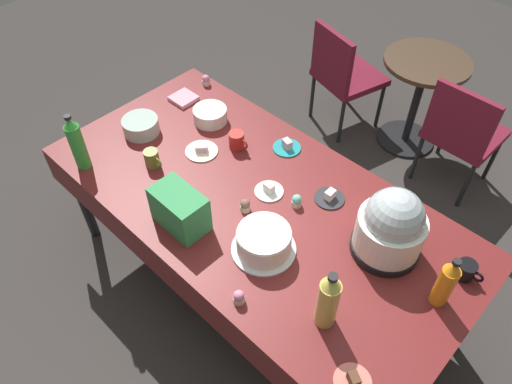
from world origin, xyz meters
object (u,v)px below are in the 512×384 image
(glass_salad_bowl, at_px, (141,126))
(soda_bottle_orange_juice, at_px, (446,283))
(coffee_mug_black, at_px, (466,270))
(coffee_mug_olive, at_px, (152,159))
(frosted_layer_cake, at_px, (264,242))
(potluck_table, at_px, (256,207))
(round_cafe_table, at_px, (420,87))
(cupcake_vanilla, at_px, (297,201))
(maroon_chair_left, at_px, (343,72))
(cupcake_rose, at_px, (245,205))
(dessert_plate_coral, at_px, (353,381))
(coffee_mug_red, at_px, (237,140))
(dessert_plate_white, at_px, (269,190))
(soda_carton, at_px, (180,209))
(dessert_plate_teal, at_px, (287,146))
(dessert_plate_cream, at_px, (202,150))
(dessert_plate_charcoal, at_px, (330,197))
(slow_cooker, at_px, (391,227))
(cupcake_lemon, at_px, (378,206))
(soda_bottle_ginger_ale, at_px, (328,301))
(ceramic_snack_bowl, at_px, (210,115))
(maroon_chair_right, at_px, (462,131))
(soda_bottle_lime_soda, at_px, (77,143))
(cupcake_berry, at_px, (206,80))
(cupcake_cocoa, at_px, (239,297))

(glass_salad_bowl, height_order, soda_bottle_orange_juice, soda_bottle_orange_juice)
(coffee_mug_black, xyz_separation_m, coffee_mug_olive, (-1.51, -0.50, 0.01))
(glass_salad_bowl, bearing_deg, frosted_layer_cake, -6.48)
(potluck_table, height_order, round_cafe_table, potluck_table)
(cupcake_vanilla, height_order, maroon_chair_left, maroon_chair_left)
(cupcake_rose, bearing_deg, dessert_plate_coral, -20.21)
(coffee_mug_red, bearing_deg, dessert_plate_white, -19.53)
(cupcake_vanilla, bearing_deg, soda_carton, -124.57)
(coffee_mug_black, bearing_deg, frosted_layer_cake, -145.23)
(dessert_plate_teal, distance_m, dessert_plate_cream, 0.47)
(dessert_plate_white, relative_size, round_cafe_table, 0.21)
(dessert_plate_white, height_order, dessert_plate_charcoal, same)
(slow_cooker, bearing_deg, dessert_plate_teal, 164.95)
(dessert_plate_white, relative_size, cupcake_lemon, 2.19)
(potluck_table, height_order, dessert_plate_white, dessert_plate_white)
(dessert_plate_cream, bearing_deg, maroon_chair_left, 94.54)
(dessert_plate_charcoal, height_order, soda_carton, soda_carton)
(soda_bottle_ginger_ale, height_order, maroon_chair_left, soda_bottle_ginger_ale)
(ceramic_snack_bowl, distance_m, coffee_mug_red, 0.28)
(coffee_mug_black, height_order, maroon_chair_right, maroon_chair_right)
(glass_salad_bowl, relative_size, dessert_plate_charcoal, 1.34)
(dessert_plate_teal, distance_m, coffee_mug_olive, 0.72)
(soda_carton, distance_m, maroon_chair_left, 1.97)
(soda_bottle_lime_soda, bearing_deg, cupcake_berry, 94.97)
(ceramic_snack_bowl, bearing_deg, dessert_plate_charcoal, -0.44)
(soda_bottle_lime_soda, distance_m, round_cafe_table, 2.38)
(dessert_plate_coral, relative_size, dessert_plate_charcoal, 0.95)
(glass_salad_bowl, xyz_separation_m, soda_carton, (0.67, -0.27, 0.06))
(potluck_table, height_order, coffee_mug_red, coffee_mug_red)
(soda_bottle_orange_juice, bearing_deg, dessert_plate_white, -177.79)
(dessert_plate_teal, height_order, coffee_mug_olive, coffee_mug_olive)
(ceramic_snack_bowl, xyz_separation_m, soda_carton, (0.47, -0.61, 0.06))
(cupcake_cocoa, bearing_deg, potluck_table, 126.78)
(dessert_plate_white, xyz_separation_m, maroon_chair_left, (-0.59, 1.45, -0.27))
(maroon_chair_left, bearing_deg, coffee_mug_black, -38.97)
(frosted_layer_cake, relative_size, glass_salad_bowl, 1.46)
(slow_cooker, bearing_deg, soda_bottle_orange_juice, -12.09)
(ceramic_snack_bowl, bearing_deg, soda_carton, -52.61)
(round_cafe_table, bearing_deg, cupcake_cocoa, -79.91)
(soda_bottle_orange_juice, xyz_separation_m, maroon_chair_right, (-0.54, 1.42, -0.39))
(soda_bottle_ginger_ale, xyz_separation_m, round_cafe_table, (-0.70, 2.04, -0.40))
(dessert_plate_teal, height_order, maroon_chair_left, maroon_chair_left)
(cupcake_rose, relative_size, maroon_chair_left, 0.08)
(soda_carton, bearing_deg, maroon_chair_right, 74.58)
(soda_bottle_ginger_ale, bearing_deg, coffee_mug_black, 62.20)
(cupcake_rose, bearing_deg, cupcake_cocoa, -48.26)
(coffee_mug_olive, height_order, soda_carton, soda_carton)
(soda_bottle_lime_soda, relative_size, soda_bottle_orange_juice, 1.17)
(cupcake_rose, height_order, cupcake_berry, same)
(ceramic_snack_bowl, height_order, maroon_chair_left, maroon_chair_left)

